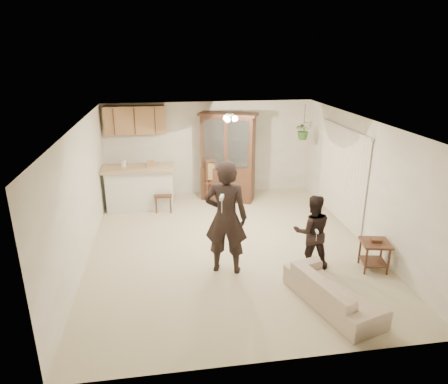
{
  "coord_description": "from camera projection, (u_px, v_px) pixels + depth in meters",
  "views": [
    {
      "loc": [
        -1.2,
        -7.19,
        3.76
      ],
      "look_at": [
        -0.04,
        0.4,
        1.02
      ],
      "focal_mm": 32.0,
      "sensor_mm": 36.0,
      "label": 1
    }
  ],
  "objects": [
    {
      "name": "chair_hutch_left",
      "position": [
        232.0,
        186.0,
        10.81
      ],
      "size": [
        0.62,
        0.62,
        1.04
      ],
      "rotation": [
        0.0,
        0.0,
        -0.47
      ],
      "color": "#3C2015",
      "rests_on": "floor"
    },
    {
      "name": "china_hutch",
      "position": [
        228.0,
        158.0,
        10.3
      ],
      "size": [
        1.55,
        1.09,
        2.28
      ],
      "rotation": [
        0.0,
        0.0,
        -0.41
      ],
      "color": "#3C2015",
      "rests_on": "floor"
    },
    {
      "name": "chair_hutch_right",
      "position": [
        213.0,
        187.0,
        10.63
      ],
      "size": [
        0.56,
        0.56,
        1.15
      ],
      "rotation": [
        0.0,
        0.0,
        3.26
      ],
      "color": "#3C2015",
      "rests_on": "floor"
    },
    {
      "name": "vertical_blinds",
      "position": [
        341.0,
        175.0,
        8.98
      ],
      "size": [
        0.06,
        2.3,
        2.1
      ],
      "primitive_type": null,
      "color": "white",
      "rests_on": "wall_right"
    },
    {
      "name": "hanging_plant",
      "position": [
        304.0,
        130.0,
        10.07
      ],
      "size": [
        0.43,
        0.37,
        0.48
      ],
      "primitive_type": "imported",
      "color": "#2A5723",
      "rests_on": "ceiling"
    },
    {
      "name": "wall_left",
      "position": [
        82.0,
        195.0,
        7.32
      ],
      "size": [
        0.02,
        6.5,
        2.5
      ],
      "primitive_type": "cube",
      "color": "white",
      "rests_on": "ground"
    },
    {
      "name": "child",
      "position": [
        312.0,
        233.0,
        7.13
      ],
      "size": [
        0.72,
        0.6,
        1.35
      ],
      "primitive_type": "imported",
      "rotation": [
        0.0,
        0.0,
        3.0
      ],
      "color": "black",
      "rests_on": "floor"
    },
    {
      "name": "side_table",
      "position": [
        374.0,
        255.0,
        7.17
      ],
      "size": [
        0.58,
        0.58,
        0.6
      ],
      "rotation": [
        0.0,
        0.0,
        -0.19
      ],
      "color": "#3C2015",
      "rests_on": "floor"
    },
    {
      "name": "wall_right",
      "position": [
        363.0,
        181.0,
        8.1
      ],
      "size": [
        0.02,
        6.5,
        2.5
      ],
      "primitive_type": "cube",
      "color": "white",
      "rests_on": "ground"
    },
    {
      "name": "breakfast_bar",
      "position": [
        140.0,
        189.0,
        9.88
      ],
      "size": [
        1.6,
        0.55,
        1.0
      ],
      "primitive_type": "cube",
      "color": "silver",
      "rests_on": "floor"
    },
    {
      "name": "sofa",
      "position": [
        333.0,
        284.0,
        6.12
      ],
      "size": [
        1.24,
        2.01,
        0.73
      ],
      "primitive_type": "imported",
      "rotation": [
        0.0,
        0.0,
        1.86
      ],
      "color": "#F1E4C6",
      "rests_on": "floor"
    },
    {
      "name": "wall_front",
      "position": [
        274.0,
        277.0,
        4.68
      ],
      "size": [
        5.5,
        0.02,
        2.5
      ],
      "primitive_type": "cube",
      "color": "white",
      "rests_on": "ground"
    },
    {
      "name": "ceiling_fixture",
      "position": [
        230.0,
        118.0,
        8.47
      ],
      "size": [
        0.36,
        0.36,
        0.2
      ],
      "primitive_type": null,
      "color": "#F3E4B6",
      "rests_on": "ceiling"
    },
    {
      "name": "wall_back",
      "position": [
        210.0,
        149.0,
        10.73
      ],
      "size": [
        5.5,
        0.02,
        2.5
      ],
      "primitive_type": "cube",
      "color": "white",
      "rests_on": "ground"
    },
    {
      "name": "bar_top",
      "position": [
        139.0,
        168.0,
        9.7
      ],
      "size": [
        1.75,
        0.7,
        0.08
      ],
      "primitive_type": "cube",
      "color": "tan",
      "rests_on": "breakfast_bar"
    },
    {
      "name": "floor",
      "position": [
        229.0,
        245.0,
        8.13
      ],
      "size": [
        6.5,
        6.5,
        0.0
      ],
      "primitive_type": "plane",
      "color": "beige",
      "rests_on": "ground"
    },
    {
      "name": "upper_cabinets",
      "position": [
        135.0,
        120.0,
        10.01
      ],
      "size": [
        1.5,
        0.34,
        0.7
      ],
      "primitive_type": "cube",
      "color": "#936440",
      "rests_on": "wall_back"
    },
    {
      "name": "ceiling",
      "position": [
        230.0,
        123.0,
        7.29
      ],
      "size": [
        5.5,
        6.5,
        0.02
      ],
      "primitive_type": "cube",
      "color": "white",
      "rests_on": "wall_back"
    },
    {
      "name": "controller_adult",
      "position": [
        222.0,
        198.0,
        6.25
      ],
      "size": [
        0.1,
        0.19,
        0.05
      ],
      "primitive_type": "cube",
      "rotation": [
        0.0,
        0.0,
        2.85
      ],
      "color": "white",
      "rests_on": "adult"
    },
    {
      "name": "chair_bar",
      "position": [
        164.0,
        200.0,
        9.82
      ],
      "size": [
        0.46,
        0.46,
        0.95
      ],
      "rotation": [
        0.0,
        0.0,
        -0.08
      ],
      "color": "#3C2015",
      "rests_on": "floor"
    },
    {
      "name": "adult",
      "position": [
        226.0,
        224.0,
        6.93
      ],
      "size": [
        0.75,
        0.6,
        1.8
      ],
      "primitive_type": "imported",
      "rotation": [
        0.0,
        0.0,
        2.85
      ],
      "color": "black",
      "rests_on": "floor"
    },
    {
      "name": "controller_child",
      "position": [
        317.0,
        231.0,
        6.77
      ],
      "size": [
        0.05,
        0.12,
        0.04
      ],
      "primitive_type": "cube",
      "rotation": [
        0.0,
        0.0,
        3.0
      ],
      "color": "white",
      "rests_on": "child"
    },
    {
      "name": "plant_cord",
      "position": [
        305.0,
        117.0,
        9.96
      ],
      "size": [
        0.01,
        0.01,
        0.65
      ],
      "primitive_type": "cylinder",
      "color": "black",
      "rests_on": "ceiling"
    }
  ]
}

